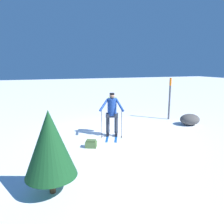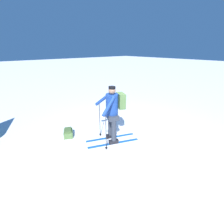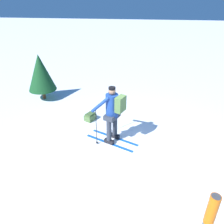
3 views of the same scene
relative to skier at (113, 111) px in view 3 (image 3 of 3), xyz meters
name	(u,v)px [view 3 (image 3 of 3)]	position (x,y,z in m)	size (l,w,h in m)	color
ground_plane	(125,148)	(0.30, 0.40, -1.06)	(80.00, 80.00, 0.00)	white
skier	(113,111)	(0.00, 0.00, 0.00)	(1.14, 1.69, 1.79)	#144C9E
dropped_backpack	(90,117)	(-1.17, -0.99, -0.93)	(0.48, 0.43, 0.27)	#4C6B38
pine_tree	(40,73)	(-2.73, -3.44, 0.12)	(1.17, 1.17, 1.95)	#4C331E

